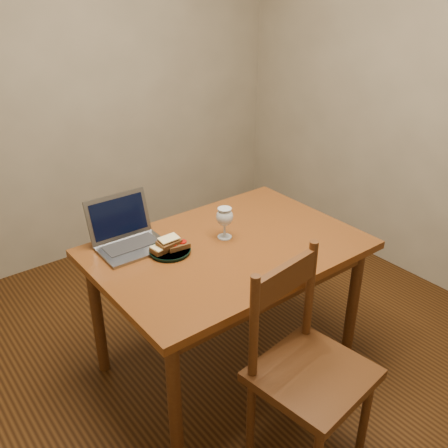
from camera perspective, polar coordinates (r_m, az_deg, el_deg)
floor at (r=2.93m, az=0.12°, el=-14.99°), size 3.20×3.20×0.02m
back_wall at (r=3.64m, az=-16.25°, el=15.72°), size 3.20×0.02×2.60m
right_wall at (r=3.47m, az=22.30°, el=14.29°), size 0.02×3.20×2.60m
table at (r=2.51m, az=0.43°, el=-4.19°), size 1.30×0.90×0.74m
chair at (r=2.15m, az=9.63°, el=-15.17°), size 0.50×0.48×0.48m
plate at (r=2.41m, az=-6.19°, el=-3.08°), size 0.20×0.20×0.02m
sandwich_cheese at (r=2.39m, az=-7.03°, el=-2.70°), size 0.12×0.07×0.03m
sandwich_tomato at (r=2.41m, az=-5.32°, el=-2.37°), size 0.12×0.08×0.03m
sandwich_top at (r=2.39m, az=-6.31°, el=-2.02°), size 0.12×0.08×0.03m
milk_glass at (r=2.50m, az=0.07°, el=0.12°), size 0.09×0.09×0.17m
laptop at (r=2.49m, az=-11.09°, el=-1.01°), size 0.33×0.30×0.23m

